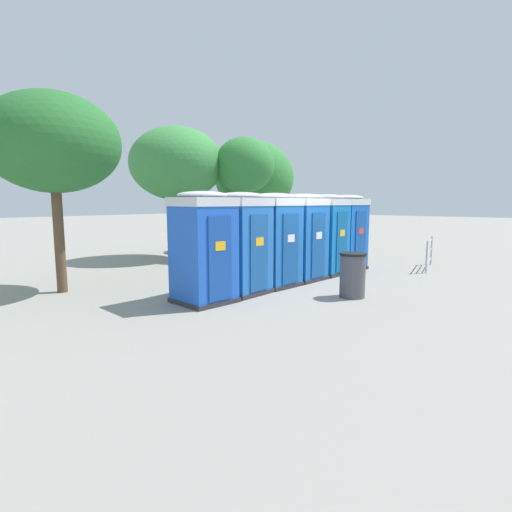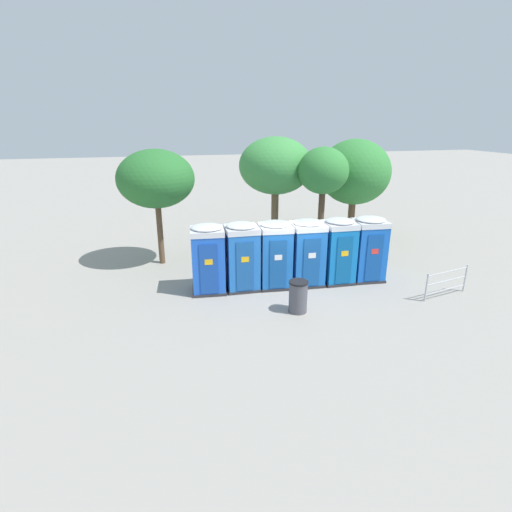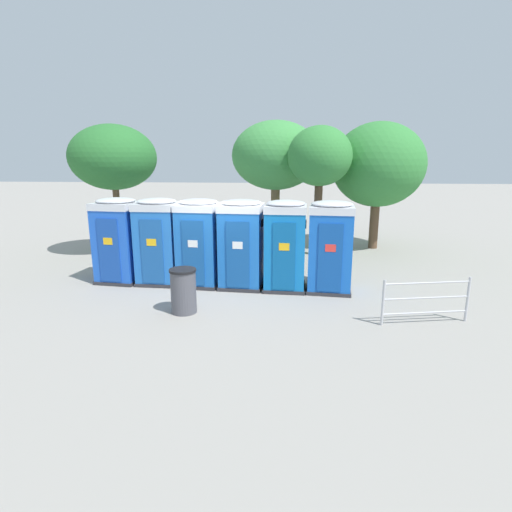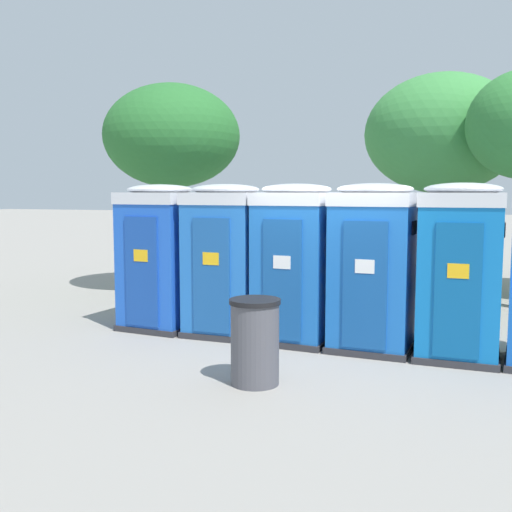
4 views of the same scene
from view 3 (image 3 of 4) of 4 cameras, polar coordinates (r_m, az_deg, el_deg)
ground_plane at (r=11.84m, az=-5.05°, el=-4.25°), size 120.00×120.00×0.00m
portapotty_0 at (r=12.68m, az=-19.02°, el=2.22°), size 1.33×1.31×2.54m
portapotty_1 at (r=12.17m, az=-13.71°, el=2.14°), size 1.24×1.22×2.54m
portapotty_2 at (r=11.75m, az=-8.07°, el=1.99°), size 1.28×1.29×2.54m
portapotty_3 at (r=11.43m, az=-2.07°, el=1.80°), size 1.29×1.27×2.54m
portapotty_4 at (r=11.26m, az=4.20°, el=1.60°), size 1.19×1.23×2.54m
portapotty_5 at (r=11.26m, az=10.58°, el=1.40°), size 1.31×1.29×2.54m
street_tree_0 at (r=15.48m, az=9.09°, el=13.74°), size 2.40×2.40×4.88m
street_tree_1 at (r=17.30m, az=17.03°, el=12.30°), size 3.72×3.72×5.14m
street_tree_2 at (r=17.57m, az=2.84°, el=14.06°), size 3.75×3.75×5.28m
street_tree_3 at (r=16.40m, az=-19.73°, el=13.07°), size 3.22×3.22×4.94m
trash_can at (r=9.76m, az=-10.33°, el=-4.90°), size 0.64×0.64×1.08m
event_barrier at (r=9.73m, az=23.12°, el=-5.71°), size 2.02×0.47×1.05m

